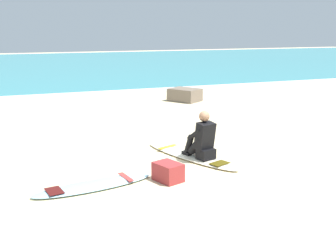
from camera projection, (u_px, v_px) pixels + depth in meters
The scene contains 8 objects.
ground_plane at pixel (189, 158), 8.58m from camera, with size 80.00×80.00×0.00m, color beige.
sea at pixel (56, 66), 29.01m from camera, with size 80.00×28.00×0.10m, color teal.
breaking_foam at pixel (98, 94), 16.53m from camera, with size 80.00×0.90×0.11m, color white.
surfboard_main at pixel (190, 156), 8.64m from camera, with size 1.35×2.55×0.08m.
surfer_seated at pixel (202, 140), 8.32m from camera, with size 0.50×0.76×0.95m.
surfboard_spare_near at pixel (94, 185), 7.02m from camera, with size 2.13×0.86×0.08m.
shoreline_rock at pixel (185, 95), 15.23m from camera, with size 0.80×1.04×0.46m, color #756656.
beach_bag at pixel (168, 172), 7.28m from camera, with size 0.36×0.48×0.32m, color maroon.
Camera 1 is at (-3.39, -7.50, 2.59)m, focal length 45.17 mm.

